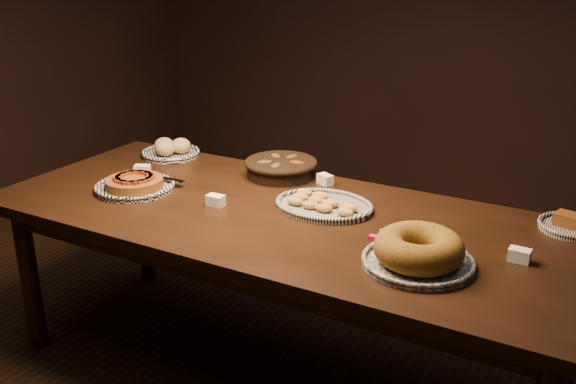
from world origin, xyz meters
The scene contains 9 objects.
ground centered at (0.00, 0.00, 0.00)m, with size 5.00×5.00×0.00m, color black.
buffet_table centered at (0.00, 0.00, 0.68)m, with size 2.40×1.00×0.75m.
apple_tart_plate centered at (-0.68, -0.09, 0.77)m, with size 0.34×0.34×0.06m.
madeleine_platter centered at (0.12, 0.12, 0.77)m, with size 0.40×0.33×0.05m.
bundt_cake_plate centered at (0.61, -0.18, 0.80)m, with size 0.39×0.37×0.11m.
croissant_basket centered at (-0.22, 0.38, 0.80)m, with size 0.33×0.33×0.08m.
bread_roll_plate centered at (-0.86, 0.38, 0.78)m, with size 0.29×0.29×0.09m.
loaf_plate centered at (1.02, 0.38, 0.77)m, with size 0.25×0.25×0.06m.
tent_cards centered at (0.06, 0.07, 0.77)m, with size 1.77×0.51×0.04m.
Camera 1 is at (1.17, -2.03, 1.71)m, focal length 40.00 mm.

